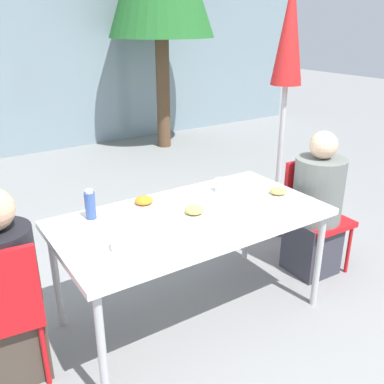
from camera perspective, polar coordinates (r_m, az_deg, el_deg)
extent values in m
plane|color=gray|center=(2.98, 0.00, -15.90)|extent=(24.00, 24.00, 0.00)
cube|color=gray|center=(6.58, -23.00, 17.50)|extent=(10.00, 0.20, 3.00)
cube|color=white|center=(2.60, 0.00, -3.47)|extent=(1.64, 0.86, 0.04)
cylinder|color=#B7B7B7|center=(2.25, -11.93, -20.01)|extent=(0.04, 0.04, 0.69)
cylinder|color=#B7B7B7|center=(2.99, 16.48, -8.75)|extent=(0.04, 0.04, 0.69)
cylinder|color=#B7B7B7|center=(2.82, -17.67, -10.99)|extent=(0.04, 0.04, 0.69)
cylinder|color=#B7B7B7|center=(3.44, 7.29, -3.73)|extent=(0.04, 0.04, 0.69)
cube|color=red|center=(2.53, -24.20, -14.35)|extent=(0.44, 0.44, 0.04)
cylinder|color=red|center=(2.79, -20.21, -15.41)|extent=(0.03, 0.03, 0.39)
cylinder|color=red|center=(2.52, -19.02, -19.80)|extent=(0.03, 0.03, 0.39)
cube|color=#473D33|center=(2.64, -22.39, -17.64)|extent=(0.33, 0.33, 0.43)
cylinder|color=black|center=(2.40, -23.91, -9.41)|extent=(0.34, 0.34, 0.45)
cube|color=red|center=(3.39, 16.59, -3.68)|extent=(0.42, 0.42, 0.04)
cube|color=red|center=(3.42, 14.82, 0.92)|extent=(0.40, 0.05, 0.42)
cylinder|color=red|center=(3.51, 20.14, -7.22)|extent=(0.03, 0.03, 0.39)
cylinder|color=red|center=(3.28, 16.26, -8.88)|extent=(0.03, 0.03, 0.39)
cylinder|color=red|center=(3.70, 16.16, -5.14)|extent=(0.03, 0.03, 0.39)
cylinder|color=red|center=(3.48, 12.24, -6.54)|extent=(0.03, 0.03, 0.39)
cube|color=#383842|center=(3.44, 15.66, -6.83)|extent=(0.34, 0.34, 0.43)
cylinder|color=slate|center=(3.25, 16.48, 0.27)|extent=(0.36, 0.36, 0.48)
sphere|color=beige|center=(3.15, 17.14, 6.01)|extent=(0.20, 0.20, 0.20)
cylinder|color=#333333|center=(4.12, 10.90, -4.38)|extent=(0.36, 0.36, 0.05)
cylinder|color=#BCBCBC|center=(3.78, 12.06, 10.18)|extent=(0.04, 0.04, 2.17)
cone|color=red|center=(3.71, 12.92, 20.26)|extent=(0.26, 0.26, 0.84)
cylinder|color=white|center=(2.74, -6.40, -1.70)|extent=(0.21, 0.21, 0.01)
ellipsoid|color=orange|center=(2.72, -6.43, -1.11)|extent=(0.12, 0.12, 0.05)
cylinder|color=white|center=(2.93, 11.37, -0.39)|extent=(0.20, 0.20, 0.01)
ellipsoid|color=tan|center=(2.91, 11.41, 0.14)|extent=(0.11, 0.11, 0.04)
cylinder|color=white|center=(2.59, 0.29, -3.01)|extent=(0.21, 0.21, 0.01)
ellipsoid|color=tan|center=(2.57, 0.29, -2.40)|extent=(0.12, 0.12, 0.05)
cylinder|color=#334C8E|center=(2.59, -13.40, -1.78)|extent=(0.06, 0.06, 0.16)
cylinder|color=white|center=(2.56, -13.58, 0.08)|extent=(0.04, 0.04, 0.02)
cylinder|color=silver|center=(2.94, 3.89, 0.91)|extent=(0.08, 0.08, 0.09)
cylinder|color=white|center=(2.24, -8.71, -6.76)|extent=(0.16, 0.16, 0.06)
cylinder|color=brown|center=(6.55, -3.87, 12.89)|extent=(0.20, 0.20, 1.59)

